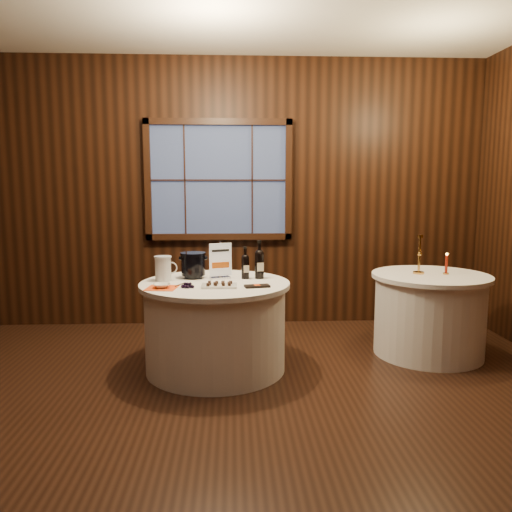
{
  "coord_description": "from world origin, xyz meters",
  "views": [
    {
      "loc": [
        0.16,
        -3.19,
        1.58
      ],
      "look_at": [
        0.35,
        0.9,
        1.01
      ],
      "focal_mm": 35.0,
      "sensor_mm": 36.0,
      "label": 1
    }
  ],
  "objects_px": {
    "chocolate_box": "(257,286)",
    "main_table": "(215,326)",
    "sign_stand": "(220,266)",
    "brass_candlestick": "(419,260)",
    "chocolate_plate": "(219,285)",
    "grape_bunch": "(188,285)",
    "cracker_bowl": "(162,286)",
    "port_bottle_right": "(259,262)",
    "red_candle": "(446,266)",
    "ice_bucket": "(193,265)",
    "port_bottle_left": "(245,265)",
    "glass_pitcher": "(163,268)",
    "side_table": "(429,314)"
  },
  "relations": [
    {
      "from": "chocolate_box",
      "to": "main_table",
      "type": "bearing_deg",
      "value": 136.8
    },
    {
      "from": "sign_stand",
      "to": "brass_candlestick",
      "type": "xyz_separation_m",
      "value": [
        1.85,
        0.18,
        0.02
      ]
    },
    {
      "from": "chocolate_plate",
      "to": "brass_candlestick",
      "type": "xyz_separation_m",
      "value": [
        1.85,
        0.53,
        0.12
      ]
    },
    {
      "from": "brass_candlestick",
      "to": "chocolate_box",
      "type": "bearing_deg",
      "value": -160.16
    },
    {
      "from": "grape_bunch",
      "to": "cracker_bowl",
      "type": "bearing_deg",
      "value": -176.2
    },
    {
      "from": "port_bottle_right",
      "to": "red_candle",
      "type": "bearing_deg",
      "value": -6.8
    },
    {
      "from": "grape_bunch",
      "to": "cracker_bowl",
      "type": "distance_m",
      "value": 0.21
    },
    {
      "from": "port_bottle_right",
      "to": "ice_bucket",
      "type": "bearing_deg",
      "value": 164.33
    },
    {
      "from": "sign_stand",
      "to": "port_bottle_left",
      "type": "xyz_separation_m",
      "value": [
        0.22,
        -0.0,
        0.01
      ]
    },
    {
      "from": "red_candle",
      "to": "cracker_bowl",
      "type": "bearing_deg",
      "value": -168.51
    },
    {
      "from": "glass_pitcher",
      "to": "red_candle",
      "type": "relative_size",
      "value": 1.07
    },
    {
      "from": "sign_stand",
      "to": "cracker_bowl",
      "type": "height_order",
      "value": "sign_stand"
    },
    {
      "from": "ice_bucket",
      "to": "red_candle",
      "type": "distance_m",
      "value": 2.33
    },
    {
      "from": "main_table",
      "to": "side_table",
      "type": "xyz_separation_m",
      "value": [
        2.0,
        0.3,
        0.0
      ]
    },
    {
      "from": "side_table",
      "to": "grape_bunch",
      "type": "relative_size",
      "value": 6.11
    },
    {
      "from": "sign_stand",
      "to": "chocolate_box",
      "type": "height_order",
      "value": "sign_stand"
    },
    {
      "from": "side_table",
      "to": "ice_bucket",
      "type": "bearing_deg",
      "value": -177.48
    },
    {
      "from": "grape_bunch",
      "to": "glass_pitcher",
      "type": "xyz_separation_m",
      "value": [
        -0.24,
        0.31,
        0.09
      ]
    },
    {
      "from": "chocolate_box",
      "to": "grape_bunch",
      "type": "relative_size",
      "value": 1.14
    },
    {
      "from": "side_table",
      "to": "brass_candlestick",
      "type": "relative_size",
      "value": 2.96
    },
    {
      "from": "main_table",
      "to": "chocolate_plate",
      "type": "bearing_deg",
      "value": -78.18
    },
    {
      "from": "main_table",
      "to": "glass_pitcher",
      "type": "height_order",
      "value": "glass_pitcher"
    },
    {
      "from": "cracker_bowl",
      "to": "chocolate_plate",
      "type": "bearing_deg",
      "value": 3.98
    },
    {
      "from": "grape_bunch",
      "to": "cracker_bowl",
      "type": "xyz_separation_m",
      "value": [
        -0.21,
        -0.01,
        0.0
      ]
    },
    {
      "from": "side_table",
      "to": "cracker_bowl",
      "type": "height_order",
      "value": "cracker_bowl"
    },
    {
      "from": "port_bottle_right",
      "to": "ice_bucket",
      "type": "relative_size",
      "value": 1.49
    },
    {
      "from": "chocolate_box",
      "to": "red_candle",
      "type": "relative_size",
      "value": 1.0
    },
    {
      "from": "ice_bucket",
      "to": "grape_bunch",
      "type": "xyz_separation_m",
      "value": [
        -0.01,
        -0.42,
        -0.1
      ]
    },
    {
      "from": "ice_bucket",
      "to": "chocolate_box",
      "type": "bearing_deg",
      "value": -38.03
    },
    {
      "from": "ice_bucket",
      "to": "brass_candlestick",
      "type": "distance_m",
      "value": 2.09
    },
    {
      "from": "grape_bunch",
      "to": "brass_candlestick",
      "type": "relative_size",
      "value": 0.48
    },
    {
      "from": "port_bottle_left",
      "to": "chocolate_box",
      "type": "height_order",
      "value": "port_bottle_left"
    },
    {
      "from": "cracker_bowl",
      "to": "brass_candlestick",
      "type": "height_order",
      "value": "brass_candlestick"
    },
    {
      "from": "brass_candlestick",
      "to": "red_candle",
      "type": "bearing_deg",
      "value": -10.64
    },
    {
      "from": "sign_stand",
      "to": "port_bottle_left",
      "type": "bearing_deg",
      "value": -20.32
    },
    {
      "from": "main_table",
      "to": "grape_bunch",
      "type": "relative_size",
      "value": 7.24
    },
    {
      "from": "sign_stand",
      "to": "grape_bunch",
      "type": "bearing_deg",
      "value": -143.71
    },
    {
      "from": "ice_bucket",
      "to": "port_bottle_left",
      "type": "bearing_deg",
      "value": -6.32
    },
    {
      "from": "red_candle",
      "to": "side_table",
      "type": "bearing_deg",
      "value": 173.89
    },
    {
      "from": "ice_bucket",
      "to": "main_table",
      "type": "bearing_deg",
      "value": -45.73
    },
    {
      "from": "ice_bucket",
      "to": "chocolate_plate",
      "type": "relative_size",
      "value": 0.79
    },
    {
      "from": "glass_pitcher",
      "to": "red_candle",
      "type": "distance_m",
      "value": 2.59
    },
    {
      "from": "grape_bunch",
      "to": "brass_candlestick",
      "type": "distance_m",
      "value": 2.18
    },
    {
      "from": "sign_stand",
      "to": "port_bottle_right",
      "type": "distance_m",
      "value": 0.35
    },
    {
      "from": "port_bottle_right",
      "to": "grape_bunch",
      "type": "xyz_separation_m",
      "value": [
        -0.6,
        -0.38,
        -0.13
      ]
    },
    {
      "from": "sign_stand",
      "to": "port_bottle_right",
      "type": "bearing_deg",
      "value": -19.48
    },
    {
      "from": "main_table",
      "to": "brass_candlestick",
      "type": "distance_m",
      "value": 1.99
    },
    {
      "from": "port_bottle_left",
      "to": "ice_bucket",
      "type": "xyz_separation_m",
      "value": [
        -0.46,
        0.05,
        -0.0
      ]
    },
    {
      "from": "chocolate_plate",
      "to": "grape_bunch",
      "type": "bearing_deg",
      "value": -175.87
    },
    {
      "from": "ice_bucket",
      "to": "red_candle",
      "type": "bearing_deg",
      "value": 2.02
    }
  ]
}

